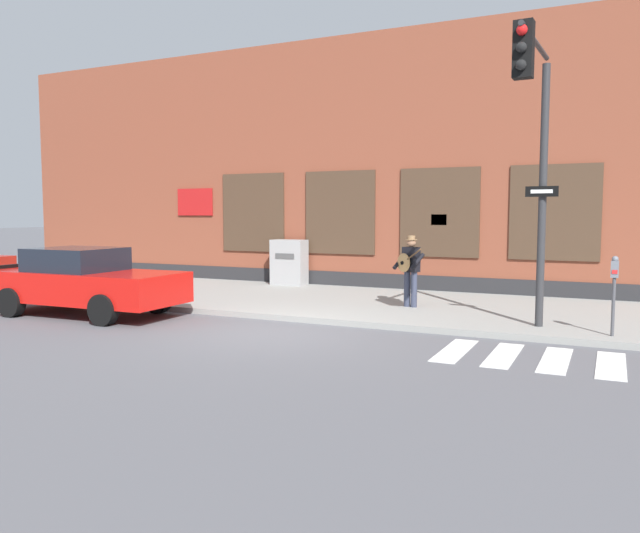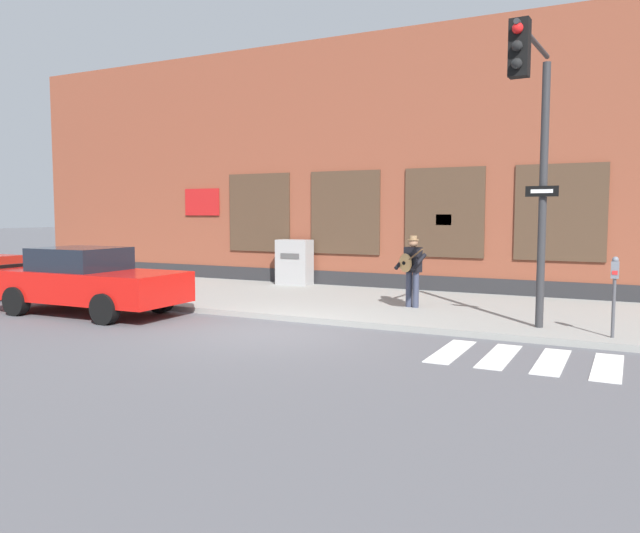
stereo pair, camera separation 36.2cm
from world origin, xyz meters
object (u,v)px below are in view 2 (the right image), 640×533
Objects in this scene: traffic_light at (534,135)px; parking_meter at (614,284)px; red_car at (87,281)px; utility_box at (294,262)px; busker at (411,267)px.

parking_meter is (1.35, 0.49, -2.61)m from traffic_light.
parking_meter reaches higher than red_car.
traffic_light is 3.61× the size of parking_meter.
utility_box is (-9.01, 4.64, -0.25)m from parking_meter.
busker reaches higher than parking_meter.
utility_box is (-7.67, 5.12, -2.87)m from traffic_light.
traffic_light reaches higher than busker.
parking_meter is at bearing -27.23° from utility_box.
busker is 1.21× the size of utility_box.
utility_box is (1.90, 6.37, 0.05)m from red_car.
parking_meter is (4.32, -1.81, -0.00)m from busker.
red_car is 0.90× the size of traffic_light.
parking_meter is at bearing 9.01° from red_car.
traffic_light is (9.56, 1.24, 2.91)m from red_car.
traffic_light is 2.98m from parking_meter.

